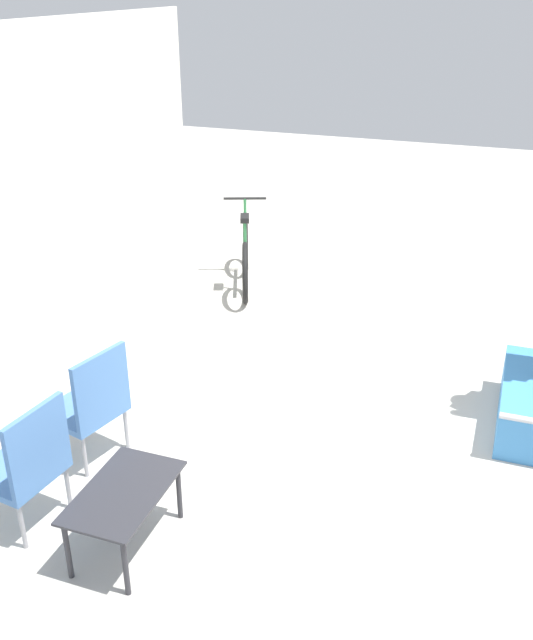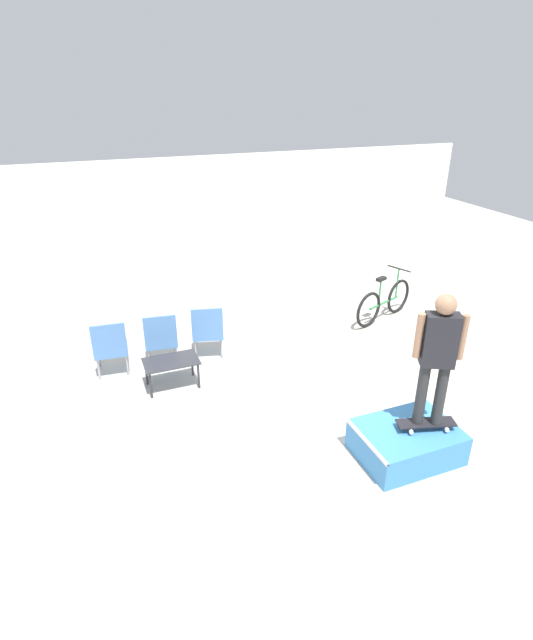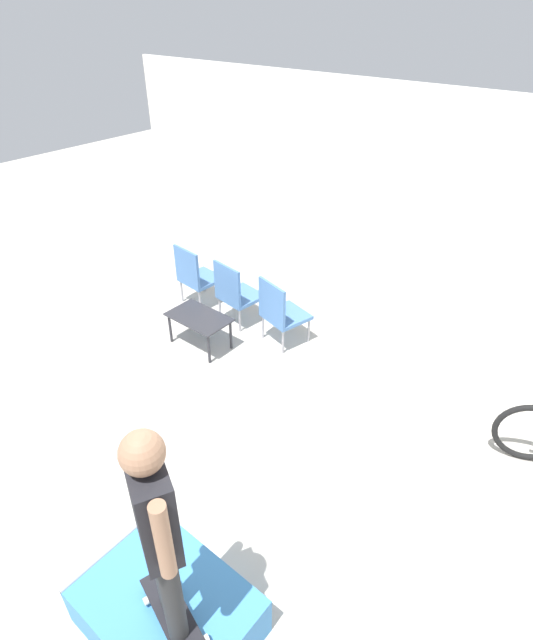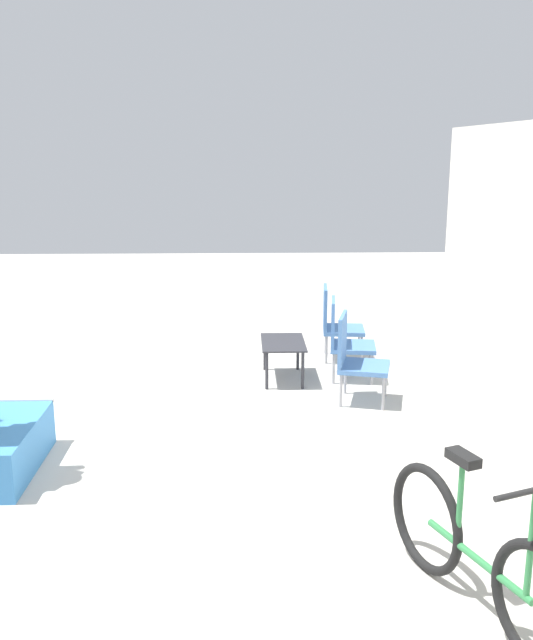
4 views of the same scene
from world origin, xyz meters
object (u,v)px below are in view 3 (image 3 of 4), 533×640
object	(u,v)px
person_skater	(156,525)
patio_chair_right	(280,311)
patio_chair_left	(195,274)
skate_ramp_box	(168,611)
patio_chair_center	(235,292)
coffee_table	(199,320)
skateboard_on_ramp	(175,617)

from	to	relation	value
person_skater	patio_chair_right	size ratio (longest dim) A/B	1.79
patio_chair_left	skate_ramp_box	bearing A→B (deg)	138.69
patio_chair_left	patio_chair_right	size ratio (longest dim) A/B	1.00
person_skater	patio_chair_right	distance (m)	4.03
person_skater	patio_chair_center	size ratio (longest dim) A/B	1.79
patio_chair_right	person_skater	bearing A→B (deg)	131.81
person_skater	patio_chair_right	xyz separation A→B (m)	(-1.81, 3.45, -1.00)
skate_ramp_box	coffee_table	bearing A→B (deg)	131.95
coffee_table	person_skater	bearing A→B (deg)	-46.52
coffee_table	patio_chair_right	world-z (taller)	patio_chair_right
skateboard_on_ramp	patio_chair_center	world-z (taller)	patio_chair_center
skateboard_on_ramp	patio_chair_right	distance (m)	3.90
coffee_table	patio_chair_left	bearing A→B (deg)	138.47
skateboard_on_ramp	coffee_table	distance (m)	3.77
coffee_table	patio_chair_right	distance (m)	1.07
patio_chair_left	person_skater	bearing A→B (deg)	139.83
coffee_table	patio_chair_center	xyz separation A→B (m)	(-0.01, 0.72, 0.11)
patio_chair_center	patio_chair_right	size ratio (longest dim) A/B	1.00
person_skater	coffee_table	distance (m)	3.93
skateboard_on_ramp	patio_chair_center	distance (m)	4.32
skate_ramp_box	skateboard_on_ramp	bearing A→B (deg)	-19.66
coffee_table	patio_chair_right	xyz separation A→B (m)	(0.78, 0.72, 0.11)
skateboard_on_ramp	patio_chair_center	xyz separation A→B (m)	(-2.60, 3.45, 0.01)
skateboard_on_ramp	patio_chair_left	size ratio (longest dim) A/B	0.79
skateboard_on_ramp	coffee_table	world-z (taller)	skateboard_on_ramp
person_skater	coffee_table	size ratio (longest dim) A/B	2.05
person_skater	patio_chair_right	world-z (taller)	person_skater
coffee_table	patio_chair_center	world-z (taller)	patio_chair_center
coffee_table	patio_chair_left	xyz separation A→B (m)	(-0.81, 0.72, 0.11)
skate_ramp_box	patio_chair_left	size ratio (longest dim) A/B	1.31
coffee_table	patio_chair_left	distance (m)	1.09
skate_ramp_box	patio_chair_left	world-z (taller)	patio_chair_left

